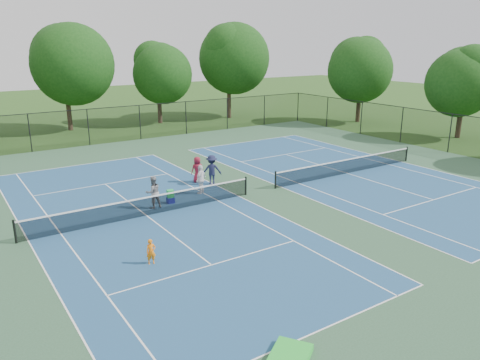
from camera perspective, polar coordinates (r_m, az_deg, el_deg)
ground at (r=26.93m, az=2.55°, el=-1.44°), size 140.00×140.00×0.00m
court_pad at (r=26.93m, az=2.55°, el=-1.43°), size 36.00×36.00×0.01m
tennis_court_left at (r=23.68m, az=-11.32°, el=-4.08°), size 12.00×23.83×1.07m
tennis_court_right at (r=31.38m, az=12.95°, el=0.95°), size 12.00×23.83×1.07m
perimeter_fence at (r=26.48m, az=2.59°, el=1.86°), size 36.08×36.08×3.02m
tree_back_b at (r=48.00m, az=-20.71°, el=13.49°), size 7.60×7.60×10.03m
tree_back_c at (r=49.99m, az=-10.00°, el=13.08°), size 6.00×6.00×8.40m
tree_back_d at (r=52.81m, az=-1.38°, el=14.95°), size 7.80×7.80×10.37m
tree_side_e at (r=51.60m, az=14.57°, el=13.27°), size 6.60×6.60×8.87m
tree_side_f at (r=45.84m, az=25.75°, el=11.14°), size 5.80×5.80×8.12m
child_player at (r=18.59m, az=-10.79°, el=-8.59°), size 0.41×0.31×1.02m
instructor at (r=24.49m, az=-10.54°, el=-1.48°), size 0.83×0.65×1.70m
bystander_a at (r=26.46m, az=-4.79°, el=0.09°), size 1.05×0.88×1.68m
bystander_b at (r=28.10m, az=-3.47°, el=1.24°), size 1.34×1.09×1.81m
bystander_c at (r=28.64m, az=-5.21°, el=1.27°), size 0.83×0.59×1.59m
ball_crate at (r=25.27m, az=-8.46°, el=-2.45°), size 0.39×0.33×0.33m
ball_hopper at (r=25.15m, az=-8.49°, el=-1.66°), size 0.37×0.32×0.41m
green_tarp at (r=13.59m, az=6.01°, el=-20.73°), size 1.74×1.63×0.19m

